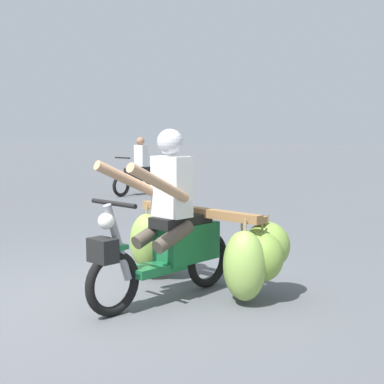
# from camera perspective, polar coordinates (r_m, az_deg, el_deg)

# --- Properties ---
(ground_plane) EXTENTS (120.00, 120.00, 0.00)m
(ground_plane) POSITION_cam_1_polar(r_m,az_deg,el_deg) (5.19, -12.57, -11.33)
(ground_plane) COLOR #56595E
(motorbike_main_loaded) EXTENTS (1.83, 1.95, 1.58)m
(motorbike_main_loaded) POSITION_cam_1_polar(r_m,az_deg,el_deg) (5.36, 0.25, -5.17)
(motorbike_main_loaded) COLOR black
(motorbike_main_loaded) RESTS_ON ground
(motorbike_distant_ahead_left) EXTENTS (0.83, 1.50, 1.40)m
(motorbike_distant_ahead_left) POSITION_cam_1_polar(r_m,az_deg,el_deg) (13.56, -5.39, 2.14)
(motorbike_distant_ahead_left) COLOR black
(motorbike_distant_ahead_left) RESTS_ON ground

